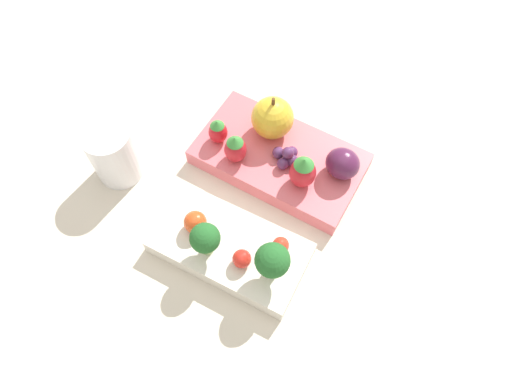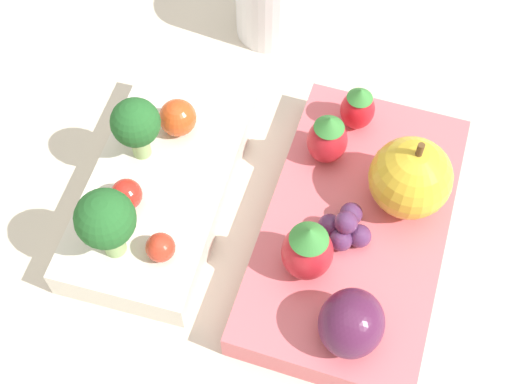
{
  "view_description": "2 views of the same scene",
  "coord_description": "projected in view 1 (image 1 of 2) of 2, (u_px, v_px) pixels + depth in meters",
  "views": [
    {
      "loc": [
        -0.15,
        0.22,
        0.54
      ],
      "look_at": [
        0.0,
        -0.01,
        0.04
      ],
      "focal_mm": 32.0,
      "sensor_mm": 36.0,
      "label": 1
    },
    {
      "loc": [
        -0.24,
        -0.11,
        0.46
      ],
      "look_at": [
        0.0,
        -0.01,
        0.04
      ],
      "focal_mm": 50.0,
      "sensor_mm": 36.0,
      "label": 2
    }
  ],
  "objects": [
    {
      "name": "ground_plane",
      "position": [
        256.0,
        211.0,
        0.6
      ],
      "size": [
        4.0,
        4.0,
        0.0
      ],
      "primitive_type": "plane",
      "color": "beige"
    },
    {
      "name": "broccoli_floret_1",
      "position": [
        272.0,
        261.0,
        0.49
      ],
      "size": [
        0.04,
        0.04,
        0.06
      ],
      "color": "#93B770",
      "rests_on": "bento_box_savoury"
    },
    {
      "name": "strawberry_1",
      "position": [
        303.0,
        171.0,
        0.57
      ],
      "size": [
        0.03,
        0.03,
        0.05
      ],
      "color": "red",
      "rests_on": "bento_box_fruit"
    },
    {
      "name": "bento_box_savoury",
      "position": [
        230.0,
        248.0,
        0.56
      ],
      "size": [
        0.2,
        0.12,
        0.03
      ],
      "color": "silver",
      "rests_on": "ground_plane"
    },
    {
      "name": "strawberry_0",
      "position": [
        218.0,
        131.0,
        0.6
      ],
      "size": [
        0.03,
        0.03,
        0.04
      ],
      "color": "red",
      "rests_on": "bento_box_fruit"
    },
    {
      "name": "broccoli_floret_0",
      "position": [
        205.0,
        239.0,
        0.51
      ],
      "size": [
        0.04,
        0.04,
        0.05
      ],
      "color": "#93B770",
      "rests_on": "bento_box_savoury"
    },
    {
      "name": "cherry_tomato_2",
      "position": [
        281.0,
        245.0,
        0.53
      ],
      "size": [
        0.02,
        0.02,
        0.02
      ],
      "color": "red",
      "rests_on": "bento_box_savoury"
    },
    {
      "name": "cherry_tomato_1",
      "position": [
        242.0,
        259.0,
        0.52
      ],
      "size": [
        0.02,
        0.02,
        0.02
      ],
      "color": "red",
      "rests_on": "bento_box_savoury"
    },
    {
      "name": "cherry_tomato_0",
      "position": [
        195.0,
        222.0,
        0.54
      ],
      "size": [
        0.03,
        0.03,
        0.03
      ],
      "color": "#DB4C1E",
      "rests_on": "bento_box_savoury"
    },
    {
      "name": "apple",
      "position": [
        272.0,
        118.0,
        0.6
      ],
      "size": [
        0.06,
        0.06,
        0.07
      ],
      "color": "gold",
      "rests_on": "bento_box_fruit"
    },
    {
      "name": "drinking_cup",
      "position": [
        114.0,
        154.0,
        0.59
      ],
      "size": [
        0.06,
        0.06,
        0.08
      ],
      "color": "white",
      "rests_on": "ground_plane"
    },
    {
      "name": "plum",
      "position": [
        343.0,
        164.0,
        0.58
      ],
      "size": [
        0.04,
        0.04,
        0.04
      ],
      "color": "#511E42",
      "rests_on": "bento_box_fruit"
    },
    {
      "name": "grape_cluster",
      "position": [
        285.0,
        156.0,
        0.6
      ],
      "size": [
        0.04,
        0.04,
        0.03
      ],
      "color": "#562D5B",
      "rests_on": "bento_box_fruit"
    },
    {
      "name": "strawberry_2",
      "position": [
        235.0,
        149.0,
        0.59
      ],
      "size": [
        0.03,
        0.03,
        0.04
      ],
      "color": "red",
      "rests_on": "bento_box_fruit"
    },
    {
      "name": "bento_box_fruit",
      "position": [
        279.0,
        159.0,
        0.62
      ],
      "size": [
        0.23,
        0.14,
        0.03
      ],
      "color": "#DB6670",
      "rests_on": "ground_plane"
    }
  ]
}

